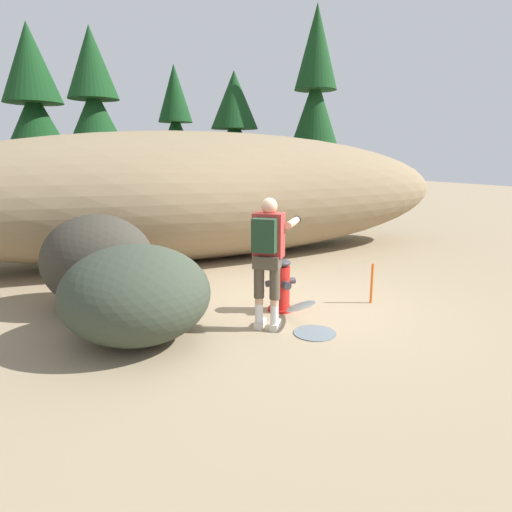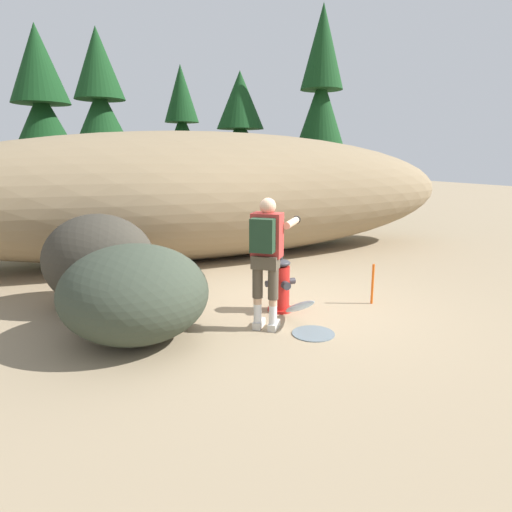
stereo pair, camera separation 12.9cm
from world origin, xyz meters
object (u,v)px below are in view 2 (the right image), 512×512
fire_hydrant (280,286)px  boulder_mid (99,261)px  boulder_large (134,293)px  boulder_small (166,278)px  survey_stake (373,284)px  utility_worker (267,247)px

fire_hydrant → boulder_mid: bearing=151.8°
fire_hydrant → boulder_large: bearing=-173.6°
boulder_small → survey_stake: bearing=-22.3°
fire_hydrant → boulder_small: fire_hydrant is taller
boulder_small → boulder_large: bearing=-118.2°
boulder_small → survey_stake: 3.03m
fire_hydrant → boulder_small: 1.67m
utility_worker → boulder_mid: bearing=87.1°
survey_stake → boulder_mid: bearing=158.1°
boulder_large → survey_stake: bearing=-0.4°
boulder_mid → boulder_small: (0.89, -0.33, -0.28)m
fire_hydrant → utility_worker: size_ratio=0.48×
fire_hydrant → boulder_large: boulder_large is taller
boulder_mid → fire_hydrant: bearing=-28.2°
utility_worker → boulder_large: (-1.57, 0.29, -0.48)m
fire_hydrant → boulder_mid: boulder_mid is taller
boulder_small → survey_stake: size_ratio=1.63×
survey_stake → boulder_large: bearing=179.6°
fire_hydrant → boulder_mid: size_ratio=0.50×
boulder_large → boulder_mid: 1.49m
utility_worker → boulder_small: size_ratio=1.68×
boulder_mid → survey_stake: bearing=-21.9°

